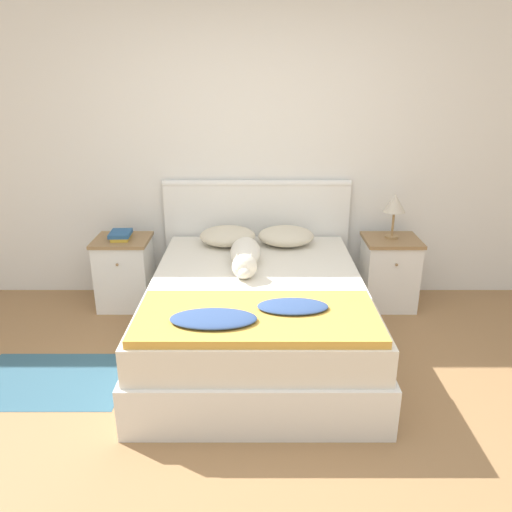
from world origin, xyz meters
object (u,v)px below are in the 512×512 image
Objects in this scene: pillow_left at (227,236)px; pillow_right at (285,236)px; table_lamp at (394,205)px; dog at (244,255)px; bed at (256,316)px; nightstand_right at (388,272)px; nightstand_left at (124,272)px; book_stack at (120,235)px.

pillow_left and pillow_right have the same top height.
table_lamp reaches higher than pillow_left.
pillow_left is at bearing 107.92° from dog.
dog is at bearing -157.44° from table_lamp.
bed is 3.24× the size of nightstand_right.
nightstand_right is at bearing 0.00° from nightstand_left.
book_stack is (-2.25, -0.00, 0.33)m from nightstand_right.
dog reaches higher than bed.
bed is 1.39m from book_stack.
pillow_right reaches higher than book_stack.
pillow_left reaches higher than book_stack.
nightstand_left is 2.25m from nightstand_right.
pillow_left is (-1.36, -0.00, 0.32)m from nightstand_right.
table_lamp is at bearing 90.00° from nightstand_right.
pillow_left is 1.00× the size of pillow_right.
nightstand_left is 0.94m from pillow_left.
nightstand_right is (1.12, 0.74, 0.03)m from bed.
bed is at bearing -33.28° from book_stack.
book_stack reaches higher than nightstand_left.
pillow_left is at bearing 180.00° from pillow_right.
pillow_left is 1.95× the size of book_stack.
table_lamp reaches higher than nightstand_right.
pillow_right is 0.62× the size of dog.
nightstand_right is at bearing 21.83° from dog.
pillow_left is (-0.24, 0.74, 0.36)m from bed.
nightstand_right is 1.63× the size of table_lamp.
pillow_right is (1.36, -0.00, 0.32)m from nightstand_left.
pillow_left is 1.24× the size of table_lamp.
bed is 0.86m from pillow_left.
pillow_right is at bearing 71.87° from bed.
nightstand_left is 1.19m from dog.
nightstand_right is 2.57× the size of book_stack.
nightstand_left is 0.33m from book_stack.
bed is 1.34m from nightstand_right.
bed is at bearing -71.87° from pillow_left.
book_stack is (-1.13, 0.74, 0.37)m from bed.
book_stack reaches higher than nightstand_right.
pillow_left is at bearing 108.13° from bed.
nightstand_right is 0.58m from table_lamp.
nightstand_left is at bearing 180.00° from nightstand_right.
book_stack is (-0.88, -0.00, 0.01)m from pillow_left.
pillow_right is at bearing -0.01° from nightstand_left.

